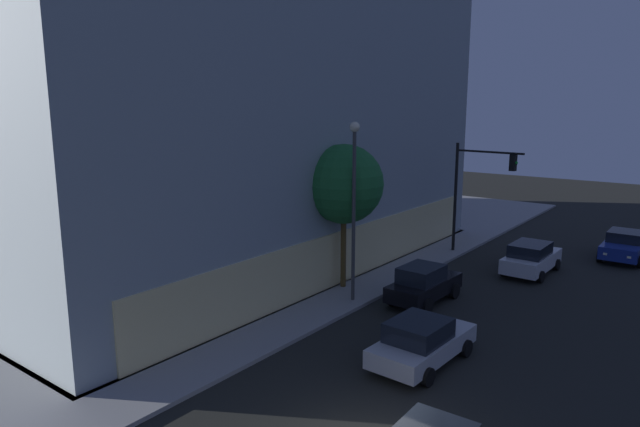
% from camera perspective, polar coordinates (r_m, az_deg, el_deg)
% --- Properties ---
extents(modern_building, '(28.79, 28.82, 18.57)m').
position_cam_1_polar(modern_building, '(36.73, -16.24, 11.33)').
color(modern_building, '#4C4C51').
rests_on(modern_building, ground).
extents(traffic_light_far_corner, '(0.58, 4.06, 6.42)m').
position_cam_1_polar(traffic_light_far_corner, '(33.38, 15.52, 3.16)').
color(traffic_light_far_corner, black).
rests_on(traffic_light_far_corner, sidewalk_corner).
extents(street_lamp_sidewalk, '(0.44, 0.44, 7.90)m').
position_cam_1_polar(street_lamp_sidewalk, '(24.27, 3.47, 2.37)').
color(street_lamp_sidewalk, '#404040').
rests_on(street_lamp_sidewalk, sidewalk_corner).
extents(sidewalk_tree, '(3.72, 3.72, 6.83)m').
position_cam_1_polar(sidewalk_tree, '(26.13, 2.44, 2.99)').
color(sidewalk_tree, brown).
rests_on(sidewalk_tree, sidewalk_corner).
extents(car_silver, '(4.52, 2.29, 1.62)m').
position_cam_1_polar(car_silver, '(19.95, 10.29, -12.66)').
color(car_silver, '#B7BABF').
rests_on(car_silver, ground).
extents(car_black, '(4.26, 2.05, 1.74)m').
position_cam_1_polar(car_black, '(25.68, 10.47, -7.04)').
color(car_black, black).
rests_on(car_black, ground).
extents(car_white, '(4.48, 2.15, 1.68)m').
position_cam_1_polar(car_white, '(31.50, 20.66, -4.23)').
color(car_white, silver).
rests_on(car_white, ground).
extents(car_blue, '(4.16, 2.20, 1.63)m').
position_cam_1_polar(car_blue, '(36.51, 28.52, -2.87)').
color(car_blue, navy).
rests_on(car_blue, ground).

